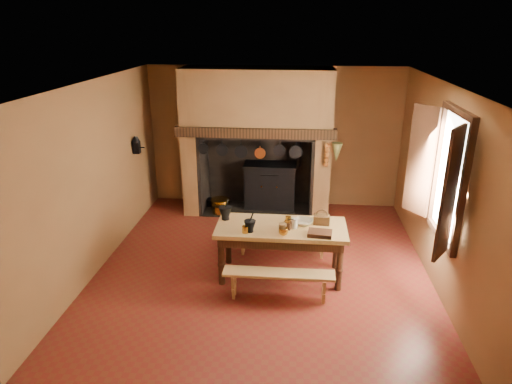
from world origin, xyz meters
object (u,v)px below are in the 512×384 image
bench_front (279,279)px  mixing_bowl (303,222)px  work_table (281,234)px  coffee_grinder (287,225)px  iron_range (270,185)px  wicker_basket (322,219)px

bench_front → mixing_bowl: bearing=66.5°
work_table → bench_front: work_table is taller
bench_front → coffee_grinder: size_ratio=9.15×
bench_front → coffee_grinder: 0.79m
bench_front → coffee_grinder: (0.09, 0.55, 0.56)m
work_table → coffee_grinder: bearing=-44.6°
bench_front → work_table: bearing=90.0°
iron_range → mixing_bowl: bearing=-76.1°
bench_front → wicker_basket: 1.12m
iron_range → wicker_basket: iron_range is taller
iron_range → work_table: bearing=-83.0°
work_table → mixing_bowl: size_ratio=6.62×
work_table → coffee_grinder: 0.23m
iron_range → bench_front: size_ratio=1.06×
work_table → coffee_grinder: (0.09, -0.09, 0.19)m
work_table → iron_range: bearing=97.0°
coffee_grinder → mixing_bowl: size_ratio=0.58×
bench_front → mixing_bowl: (0.31, 0.72, 0.53)m
mixing_bowl → wicker_basket: bearing=11.9°
iron_range → bench_front: iron_range is taller
coffee_grinder → wicker_basket: (0.49, 0.23, 0.01)m
bench_front → coffee_grinder: bearing=80.7°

